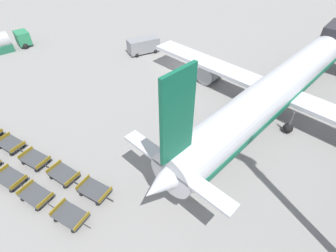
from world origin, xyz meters
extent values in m
plane|color=gray|center=(0.00, 0.00, 0.00)|extent=(500.00, 500.00, 0.00)
cube|color=#2D2D33|center=(17.02, 12.36, 4.57)|extent=(2.62, 5.14, 3.68)
cylinder|color=silver|center=(15.55, -0.89, 3.60)|extent=(7.98, 38.26, 3.80)
cone|color=silver|center=(13.45, -19.81, 3.60)|extent=(4.09, 4.93, 3.61)
cube|color=#146B4C|center=(13.53, -19.10, 8.74)|extent=(0.59, 2.86, 6.48)
cube|color=silver|center=(13.52, -19.22, 4.17)|extent=(10.24, 2.30, 0.24)
cube|color=silver|center=(15.39, -2.40, 2.75)|extent=(36.43, 6.95, 0.44)
cylinder|color=gray|center=(5.96, -0.95, 1.35)|extent=(2.93, 3.36, 2.60)
cube|color=#146B4C|center=(15.55, -0.89, 2.94)|extent=(7.63, 34.48, 0.68)
cylinder|color=#56565B|center=(16.86, 10.84, 1.59)|extent=(0.24, 0.24, 2.13)
sphere|color=black|center=(16.86, 10.84, 0.53)|extent=(1.05, 1.05, 1.05)
cylinder|color=#56565B|center=(17.92, -4.98, 1.59)|extent=(0.24, 0.24, 2.13)
sphere|color=black|center=(17.92, -4.98, 0.53)|extent=(1.05, 1.05, 1.05)
cylinder|color=#56565B|center=(12.35, -4.36, 1.59)|extent=(0.24, 0.24, 2.13)
sphere|color=black|center=(12.35, -4.36, 0.53)|extent=(1.05, 1.05, 1.05)
cube|color=#2D8C5B|center=(-25.03, -10.31, 1.43)|extent=(3.07, 2.53, 2.04)
sphere|color=black|center=(-23.85, -10.86, 0.45)|extent=(0.90, 0.90, 0.90)
sphere|color=black|center=(-26.34, -10.28, 0.45)|extent=(0.90, 0.90, 0.90)
cube|color=gray|center=(-7.20, 0.16, 1.30)|extent=(4.00, 5.39, 2.06)
cube|color=#1E232D|center=(-8.22, -2.05, 1.66)|extent=(1.67, 0.83, 0.72)
sphere|color=black|center=(-8.79, -0.88, 0.30)|extent=(0.60, 0.60, 0.60)
sphere|color=black|center=(-6.96, -1.73, 0.30)|extent=(0.60, 0.60, 0.60)
sphere|color=black|center=(-7.44, 2.04, 0.30)|extent=(0.60, 0.60, 0.60)
sphere|color=black|center=(-5.61, 1.20, 0.30)|extent=(0.60, 0.60, 0.60)
sphere|color=black|center=(-1.64, -26.09, 0.18)|extent=(0.36, 0.36, 0.36)
cube|color=#424449|center=(1.14, -26.40, 0.55)|extent=(2.78, 1.97, 0.10)
cube|color=olive|center=(2.37, -26.22, 0.76)|extent=(0.31, 1.61, 0.32)
cube|color=olive|center=(-0.09, -26.58, 0.76)|extent=(0.31, 1.61, 0.32)
cube|color=#333338|center=(2.76, -26.16, 0.43)|extent=(0.70, 0.16, 0.06)
sphere|color=black|center=(2.13, -26.95, 0.18)|extent=(0.36, 0.36, 0.36)
sphere|color=black|center=(1.93, -25.59, 0.18)|extent=(0.36, 0.36, 0.36)
sphere|color=black|center=(0.15, -25.85, 0.18)|extent=(0.36, 0.36, 0.36)
cube|color=#424449|center=(4.50, -26.01, 0.55)|extent=(2.75, 1.92, 0.10)
cube|color=olive|center=(5.73, -25.86, 0.76)|extent=(0.28, 1.62, 0.32)
cube|color=olive|center=(3.26, -26.16, 0.76)|extent=(0.28, 1.62, 0.32)
cube|color=#333338|center=(6.12, -25.81, 0.43)|extent=(0.70, 0.14, 0.06)
sphere|color=black|center=(5.47, -26.58, 0.18)|extent=(0.36, 0.36, 0.36)
sphere|color=black|center=(5.31, -25.22, 0.18)|extent=(0.36, 0.36, 0.36)
sphere|color=black|center=(3.68, -26.80, 0.18)|extent=(0.36, 0.36, 0.36)
sphere|color=black|center=(3.52, -25.44, 0.18)|extent=(0.36, 0.36, 0.36)
cube|color=#424449|center=(8.23, -25.40, 0.55)|extent=(2.79, 2.00, 0.10)
cube|color=olive|center=(9.46, -25.21, 0.76)|extent=(0.33, 1.61, 0.32)
cube|color=olive|center=(6.99, -25.59, 0.76)|extent=(0.33, 1.61, 0.32)
cube|color=#333338|center=(9.84, -25.15, 0.43)|extent=(0.70, 0.17, 0.06)
sphere|color=black|center=(9.22, -25.94, 0.18)|extent=(0.36, 0.36, 0.36)
sphere|color=black|center=(9.01, -24.58, 0.18)|extent=(0.36, 0.36, 0.36)
sphere|color=black|center=(7.44, -26.22, 0.18)|extent=(0.36, 0.36, 0.36)
sphere|color=black|center=(7.23, -24.86, 0.18)|extent=(0.36, 0.36, 0.36)
sphere|color=black|center=(-5.71, -23.92, 0.18)|extent=(0.36, 0.36, 0.36)
cube|color=#424449|center=(-2.94, -24.22, 0.55)|extent=(2.73, 1.88, 0.10)
cube|color=olive|center=(-1.70, -24.09, 0.76)|extent=(0.25, 1.62, 0.32)
cube|color=olive|center=(-4.18, -24.35, 0.76)|extent=(0.25, 1.62, 0.32)
cube|color=#333338|center=(-1.31, -24.04, 0.43)|extent=(0.70, 0.13, 0.06)
sphere|color=black|center=(-1.97, -24.81, 0.18)|extent=(0.36, 0.36, 0.36)
sphere|color=black|center=(-2.12, -23.44, 0.18)|extent=(0.36, 0.36, 0.36)
sphere|color=black|center=(-3.76, -25.00, 0.18)|extent=(0.36, 0.36, 0.36)
sphere|color=black|center=(-3.91, -23.63, 0.18)|extent=(0.36, 0.36, 0.36)
cube|color=#424449|center=(0.80, -23.87, 0.55)|extent=(2.77, 1.95, 0.10)
cube|color=olive|center=(2.04, -23.70, 0.76)|extent=(0.30, 1.62, 0.32)
cube|color=olive|center=(-0.43, -24.04, 0.76)|extent=(0.30, 1.62, 0.32)
cube|color=#333338|center=(2.42, -23.65, 0.43)|extent=(0.70, 0.15, 0.06)
sphere|color=black|center=(1.79, -24.43, 0.18)|extent=(0.36, 0.36, 0.36)
sphere|color=black|center=(1.60, -23.06, 0.18)|extent=(0.36, 0.36, 0.36)
sphere|color=black|center=(0.00, -24.67, 0.18)|extent=(0.36, 0.36, 0.36)
sphere|color=black|center=(-0.18, -23.31, 0.18)|extent=(0.36, 0.36, 0.36)
cube|color=#424449|center=(4.42, -23.30, 0.55)|extent=(2.69, 1.81, 0.10)
cube|color=olive|center=(5.66, -23.21, 0.76)|extent=(0.20, 1.62, 0.32)
cube|color=olive|center=(3.17, -23.39, 0.76)|extent=(0.20, 1.62, 0.32)
cube|color=#333338|center=(6.05, -23.18, 0.43)|extent=(0.70, 0.11, 0.06)
sphere|color=black|center=(5.37, -23.92, 0.18)|extent=(0.36, 0.36, 0.36)
sphere|color=black|center=(5.26, -22.55, 0.18)|extent=(0.36, 0.36, 0.36)
sphere|color=black|center=(3.57, -24.05, 0.18)|extent=(0.36, 0.36, 0.36)
sphere|color=black|center=(3.47, -22.68, 0.18)|extent=(0.36, 0.36, 0.36)
cube|color=#424449|center=(7.87, -22.74, 0.55)|extent=(2.77, 1.95, 0.10)
cube|color=olive|center=(9.11, -22.57, 0.76)|extent=(0.30, 1.62, 0.32)
cube|color=olive|center=(6.63, -22.91, 0.76)|extent=(0.30, 1.62, 0.32)
cube|color=#333338|center=(9.49, -22.52, 0.43)|extent=(0.70, 0.15, 0.06)
sphere|color=black|center=(8.86, -23.30, 0.18)|extent=(0.36, 0.36, 0.36)
sphere|color=black|center=(8.67, -21.93, 0.18)|extent=(0.36, 0.36, 0.36)
sphere|color=black|center=(7.07, -23.54, 0.18)|extent=(0.36, 0.36, 0.36)
sphere|color=black|center=(6.88, -22.18, 0.18)|extent=(0.36, 0.36, 0.36)
camera|label=1|loc=(20.72, -29.29, 18.67)|focal=28.00mm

